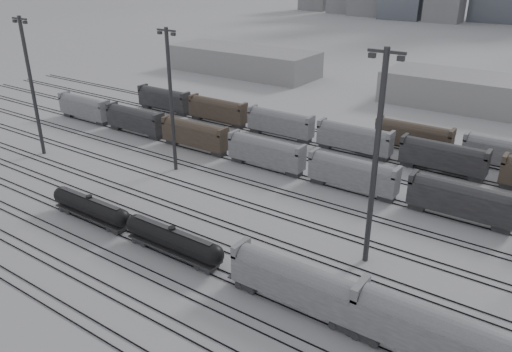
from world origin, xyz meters
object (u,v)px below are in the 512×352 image
Objects in this scene: tank_car_a at (90,207)px; tank_car_b at (173,240)px; hopper_car_a at (295,281)px; light_mast_a at (31,84)px; hopper_car_b at (440,334)px; light_mast_c at (376,157)px.

tank_car_a is 0.97× the size of tank_car_b.
hopper_car_a is (34.41, 0.00, 1.16)m from tank_car_a.
tank_car_a is 1.02× the size of hopper_car_a.
light_mast_a is (-64.32, 12.26, 10.40)m from hopper_car_a.
hopper_car_a is 0.91× the size of hopper_car_b.
light_mast_a is at bearing 169.20° from hopper_car_a.
light_mast_c is (67.11, 0.73, 0.43)m from light_mast_a.
light_mast_a is at bearing 165.13° from tank_car_b.
light_mast_c is at bearing 19.25° from tank_car_a.
tank_car_b is 0.96× the size of hopper_car_b.
tank_car_b is at bearing 0.00° from tank_car_a.
light_mast_a reaches higher than tank_car_a.
tank_car_b is (16.26, 0.00, 0.07)m from tank_car_a.
tank_car_b is at bearing 180.00° from hopper_car_a.
hopper_car_a is 15.40m from hopper_car_b.
light_mast_c is (37.20, 12.99, 11.98)m from tank_car_a.
light_mast_a is 67.11m from light_mast_c.
hopper_car_b is at bearing 0.00° from tank_car_b.
tank_car_b reaches higher than tank_car_a.
hopper_car_a is 17.14m from light_mast_c.
tank_car_a is 34.43m from hopper_car_a.
light_mast_c is (2.79, 12.99, 10.82)m from hopper_car_a.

